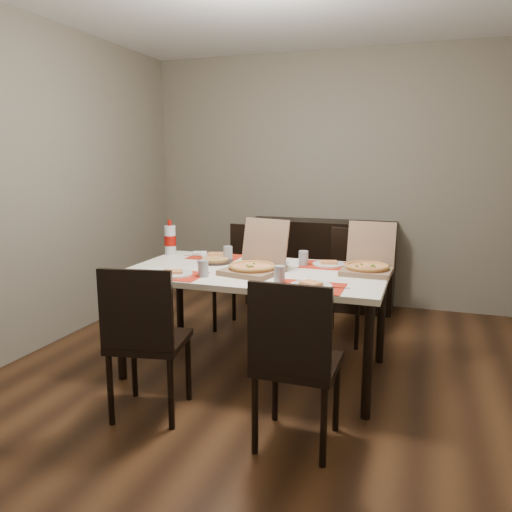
# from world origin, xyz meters

# --- Properties ---
(ground) EXTENTS (3.80, 4.00, 0.02)m
(ground) POSITION_xyz_m (0.00, 0.00, -0.01)
(ground) COLOR #482A16
(ground) RESTS_ON ground
(room_walls) EXTENTS (3.84, 4.02, 2.62)m
(room_walls) POSITION_xyz_m (0.00, 0.43, 1.73)
(room_walls) COLOR gray
(room_walls) RESTS_ON ground
(sideboard) EXTENTS (1.50, 0.40, 0.90)m
(sideboard) POSITION_xyz_m (0.00, 1.78, 0.45)
(sideboard) COLOR black
(sideboard) RESTS_ON ground
(dining_table) EXTENTS (1.80, 1.00, 0.75)m
(dining_table) POSITION_xyz_m (-0.10, 0.01, 0.68)
(dining_table) COLOR white
(dining_table) RESTS_ON ground
(chair_near_left) EXTENTS (0.49, 0.49, 0.93)m
(chair_near_left) POSITION_xyz_m (-0.49, -0.84, 0.51)
(chair_near_left) COLOR black
(chair_near_left) RESTS_ON ground
(chair_near_right) EXTENTS (0.42, 0.42, 0.93)m
(chair_near_right) POSITION_xyz_m (0.42, -0.88, 0.51)
(chair_near_right) COLOR black
(chair_near_right) RESTS_ON ground
(chair_far_left) EXTENTS (0.47, 0.47, 0.93)m
(chair_far_left) POSITION_xyz_m (-0.50, 0.90, 0.51)
(chair_far_left) COLOR black
(chair_far_left) RESTS_ON ground
(chair_far_right) EXTENTS (0.50, 0.50, 0.93)m
(chair_far_right) POSITION_xyz_m (0.42, 0.94, 0.51)
(chair_far_right) COLOR black
(chair_far_right) RESTS_ON ground
(setting_near_left) EXTENTS (0.50, 0.30, 0.11)m
(setting_near_left) POSITION_xyz_m (-0.53, -0.32, 0.77)
(setting_near_left) COLOR red
(setting_near_left) RESTS_ON dining_table
(setting_near_right) EXTENTS (0.48, 0.30, 0.11)m
(setting_near_right) POSITION_xyz_m (0.32, -0.33, 0.77)
(setting_near_right) COLOR red
(setting_near_right) RESTS_ON dining_table
(setting_far_left) EXTENTS (0.46, 0.30, 0.11)m
(setting_far_left) POSITION_xyz_m (-0.54, 0.33, 0.77)
(setting_far_left) COLOR red
(setting_far_left) RESTS_ON dining_table
(setting_far_right) EXTENTS (0.45, 0.30, 0.11)m
(setting_far_right) POSITION_xyz_m (0.31, 0.30, 0.77)
(setting_far_right) COLOR red
(setting_far_right) RESTS_ON dining_table
(napkin_loose) EXTENTS (0.16, 0.16, 0.02)m
(napkin_loose) POSITION_xyz_m (-0.12, -0.05, 0.76)
(napkin_loose) COLOR white
(napkin_loose) RESTS_ON dining_table
(pizza_box_center) EXTENTS (0.43, 0.46, 0.36)m
(pizza_box_center) POSITION_xyz_m (-0.08, -0.08, 0.81)
(pizza_box_center) COLOR #7C5F47
(pizza_box_center) RESTS_ON dining_table
(pizza_box_right) EXTENTS (0.34, 0.38, 0.33)m
(pizza_box_right) POSITION_xyz_m (0.66, 0.18, 0.80)
(pizza_box_right) COLOR #7C5F47
(pizza_box_right) RESTS_ON dining_table
(faina_plate) EXTENTS (0.27, 0.27, 0.03)m
(faina_plate) POSITION_xyz_m (-0.47, 0.16, 0.76)
(faina_plate) COLOR black
(faina_plate) RESTS_ON dining_table
(dip_bowl) EXTENTS (0.16, 0.16, 0.03)m
(dip_bowl) POSITION_xyz_m (0.04, 0.16, 0.77)
(dip_bowl) COLOR white
(dip_bowl) RESTS_ON dining_table
(soda_bottle) EXTENTS (0.10, 0.10, 0.28)m
(soda_bottle) POSITION_xyz_m (-0.95, 0.34, 0.87)
(soda_bottle) COLOR silver
(soda_bottle) RESTS_ON dining_table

